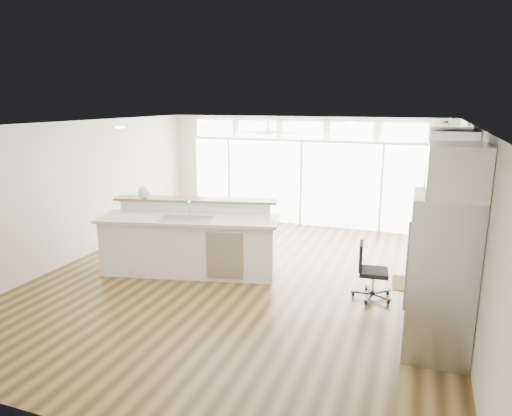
% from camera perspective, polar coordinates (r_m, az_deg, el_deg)
% --- Properties ---
extents(floor, '(7.00, 8.00, 0.02)m').
position_cam_1_polar(floor, '(8.12, -1.56, -9.02)').
color(floor, '#442E15').
rests_on(floor, ground).
extents(ceiling, '(7.00, 8.00, 0.02)m').
position_cam_1_polar(ceiling, '(7.53, -1.69, 10.44)').
color(ceiling, white).
rests_on(ceiling, wall_back).
extents(wall_back, '(7.00, 0.04, 2.70)m').
position_cam_1_polar(wall_back, '(11.46, 5.80, 4.56)').
color(wall_back, beige).
rests_on(wall_back, floor).
extents(wall_front, '(7.00, 0.04, 2.70)m').
position_cam_1_polar(wall_front, '(4.43, -21.43, -10.57)').
color(wall_front, beige).
rests_on(wall_front, floor).
extents(wall_left, '(0.04, 8.00, 2.70)m').
position_cam_1_polar(wall_left, '(9.55, -21.55, 1.95)').
color(wall_left, beige).
rests_on(wall_left, floor).
extents(wall_right, '(0.04, 8.00, 2.70)m').
position_cam_1_polar(wall_right, '(7.23, 25.14, -1.79)').
color(wall_right, beige).
rests_on(wall_right, floor).
extents(glass_wall, '(5.80, 0.06, 2.08)m').
position_cam_1_polar(glass_wall, '(11.45, 5.69, 3.04)').
color(glass_wall, white).
rests_on(glass_wall, wall_back).
extents(transom_row, '(5.90, 0.06, 0.40)m').
position_cam_1_polar(transom_row, '(11.29, 5.85, 9.69)').
color(transom_row, white).
rests_on(transom_row, wall_back).
extents(desk_window, '(0.04, 0.85, 0.85)m').
position_cam_1_polar(desk_window, '(7.47, 24.81, 0.28)').
color(desk_window, white).
rests_on(desk_window, wall_right).
extents(ceiling_fan, '(1.16, 1.16, 0.32)m').
position_cam_1_polar(ceiling_fan, '(10.34, 1.54, 9.99)').
color(ceiling_fan, white).
rests_on(ceiling_fan, ceiling).
extents(recessed_lights, '(3.40, 3.00, 0.02)m').
position_cam_1_polar(recessed_lights, '(7.71, -1.13, 10.36)').
color(recessed_lights, white).
rests_on(recessed_lights, ceiling).
extents(oven_cabinet, '(0.64, 1.20, 2.50)m').
position_cam_1_polar(oven_cabinet, '(8.98, 22.10, 0.58)').
color(oven_cabinet, white).
rests_on(oven_cabinet, floor).
extents(desk_nook, '(0.72, 1.30, 0.76)m').
position_cam_1_polar(desk_nook, '(7.77, 21.53, -7.96)').
color(desk_nook, white).
rests_on(desk_nook, floor).
extents(upper_cabinets, '(0.64, 1.30, 0.64)m').
position_cam_1_polar(upper_cabinets, '(7.33, 23.15, 6.57)').
color(upper_cabinets, white).
rests_on(upper_cabinets, wall_right).
extents(refrigerator, '(0.76, 0.90, 2.00)m').
position_cam_1_polar(refrigerator, '(6.01, 22.10, -7.90)').
color(refrigerator, '#AEAEB2').
rests_on(refrigerator, floor).
extents(fridge_cabinet, '(0.64, 0.90, 0.60)m').
position_cam_1_polar(fridge_cabinet, '(5.70, 23.84, 4.37)').
color(fridge_cabinet, white).
rests_on(fridge_cabinet, wall_right).
extents(framed_photos, '(0.06, 0.22, 0.80)m').
position_cam_1_polar(framed_photos, '(8.11, 24.39, 0.17)').
color(framed_photos, black).
rests_on(framed_photos, wall_right).
extents(kitchen_island, '(3.41, 1.91, 1.28)m').
position_cam_1_polar(kitchen_island, '(8.32, -8.34, -3.86)').
color(kitchen_island, white).
rests_on(kitchen_island, floor).
extents(rug, '(1.01, 0.76, 0.01)m').
position_cam_1_polar(rug, '(8.37, 20.01, -9.05)').
color(rug, '#362611').
rests_on(rug, floor).
extents(office_chair, '(0.51, 0.48, 0.89)m').
position_cam_1_polar(office_chair, '(7.49, 14.50, -7.70)').
color(office_chair, black).
rests_on(office_chair, floor).
extents(fishbowl, '(0.25, 0.25, 0.24)m').
position_cam_1_polar(fishbowl, '(8.80, -13.81, 1.92)').
color(fishbowl, silver).
rests_on(fishbowl, kitchen_island).
extents(monitor, '(0.13, 0.47, 0.39)m').
position_cam_1_polar(monitor, '(7.59, 21.29, -3.85)').
color(monitor, black).
rests_on(monitor, desk_nook).
extents(keyboard, '(0.17, 0.33, 0.02)m').
position_cam_1_polar(keyboard, '(7.64, 19.90, -5.10)').
color(keyboard, silver).
rests_on(keyboard, desk_nook).
extents(potted_plant, '(0.31, 0.33, 0.23)m').
position_cam_1_polar(potted_plant, '(8.80, 22.87, 9.28)').
color(potted_plant, '#325D28').
rests_on(potted_plant, oven_cabinet).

